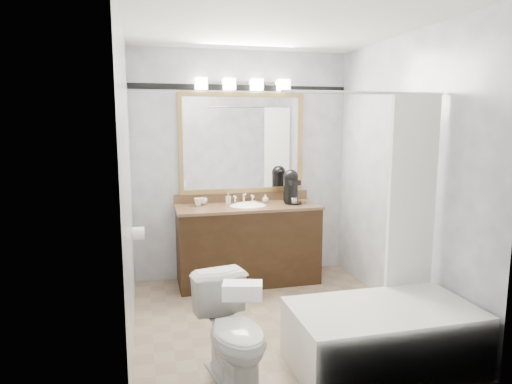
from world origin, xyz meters
TOP-DOWN VIEW (x-y plane):
  - room at (0.00, 0.00)m, footprint 2.42×2.62m
  - vanity at (0.00, 1.02)m, footprint 1.53×0.58m
  - mirror at (0.00, 1.28)m, footprint 1.40×0.04m
  - vanity_light_bar at (0.00, 1.23)m, footprint 1.02×0.14m
  - accent_stripe at (0.00, 1.29)m, footprint 2.40×0.01m
  - bathtub at (0.55, -0.90)m, footprint 1.30×0.75m
  - tp_roll at (-1.14, 0.66)m, footprint 0.11×0.12m
  - toilet at (-0.53, -0.83)m, footprint 0.52×0.75m
  - tissue_box at (-0.53, -1.12)m, footprint 0.26×0.18m
  - coffee_maker at (0.49, 1.05)m, footprint 0.19×0.24m
  - cup_left at (-0.46, 1.19)m, footprint 0.10×0.10m
  - cup_right at (-0.52, 1.13)m, footprint 0.09×0.09m
  - soap_bottle_a at (-0.19, 1.16)m, footprint 0.06×0.07m
  - soap_bottle_b at (0.23, 1.15)m, footprint 0.08×0.08m
  - soap_bar at (0.09, 1.13)m, footprint 0.07×0.05m

SIDE VIEW (x-z plane):
  - bathtub at x=0.55m, z-range -0.70..1.26m
  - toilet at x=-0.53m, z-range 0.00..0.70m
  - vanity at x=0.00m, z-range -0.04..0.93m
  - tp_roll at x=-1.14m, z-range 0.64..0.76m
  - tissue_box at x=-0.53m, z-range 0.70..0.80m
  - soap_bar at x=0.09m, z-range 0.85..0.87m
  - cup_left at x=-0.46m, z-range 0.85..0.92m
  - cup_right at x=-0.52m, z-range 0.85..0.93m
  - soap_bottle_b at x=0.23m, z-range 0.85..0.94m
  - soap_bottle_a at x=-0.19m, z-range 0.85..0.97m
  - coffee_maker at x=0.49m, z-range 0.86..1.23m
  - room at x=0.00m, z-range -0.01..2.51m
  - mirror at x=0.00m, z-range 0.95..2.05m
  - accent_stripe at x=0.00m, z-range 2.07..2.13m
  - vanity_light_bar at x=0.00m, z-range 2.07..2.19m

